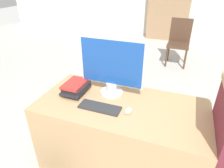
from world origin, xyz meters
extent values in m
cube|color=tan|center=(0.00, 0.37, 0.38)|extent=(1.50, 0.73, 0.76)
cube|color=maroon|center=(0.77, 0.28, 0.54)|extent=(0.05, 0.55, 1.07)
cylinder|color=silver|center=(-0.15, 0.52, 0.77)|extent=(0.22, 0.22, 0.02)
cylinder|color=silver|center=(-0.15, 0.52, 0.82)|extent=(0.10, 0.10, 0.09)
cube|color=silver|center=(-0.15, 0.52, 1.07)|extent=(0.60, 0.01, 0.44)
cube|color=#19479E|center=(-0.15, 0.52, 1.07)|extent=(0.57, 0.02, 0.41)
cube|color=#2D2D2D|center=(-0.15, 0.25, 0.77)|extent=(0.36, 0.13, 0.02)
ellipsoid|color=silver|center=(0.09, 0.27, 0.77)|extent=(0.05, 0.09, 0.03)
cube|color=#B72D28|center=(-0.49, 0.42, 0.77)|extent=(0.15, 0.21, 0.03)
cube|color=#232328|center=(-0.47, 0.40, 0.79)|extent=(0.20, 0.28, 0.02)
cube|color=#232328|center=(-0.47, 0.42, 0.82)|extent=(0.19, 0.25, 0.03)
cube|color=#B72D28|center=(-0.48, 0.41, 0.85)|extent=(0.18, 0.26, 0.03)
cylinder|color=#4C3323|center=(0.12, 3.12, 0.21)|extent=(0.04, 0.04, 0.42)
cylinder|color=#4C3323|center=(0.50, 3.12, 0.21)|extent=(0.04, 0.04, 0.42)
cylinder|color=#4C3323|center=(0.12, 3.50, 0.21)|extent=(0.04, 0.04, 0.42)
cylinder|color=#4C3323|center=(0.50, 3.50, 0.21)|extent=(0.04, 0.04, 0.42)
cube|color=#4C3323|center=(0.31, 3.31, 0.44)|extent=(0.44, 0.44, 0.05)
cube|color=#4C3323|center=(0.31, 3.51, 0.72)|extent=(0.44, 0.04, 0.49)
cube|color=#9E7A56|center=(-0.17, 5.28, 0.86)|extent=(1.17, 0.32, 1.72)
camera|label=1|loc=(0.43, -1.02, 1.76)|focal=32.00mm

